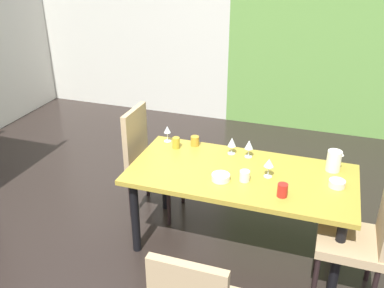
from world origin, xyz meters
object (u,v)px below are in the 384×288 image
(cup_north, at_px, (195,141))
(wine_glass_right, at_px, (232,142))
(wine_glass_corner, at_px, (167,130))
(cup_rear, at_px, (245,176))
(wine_glass_left, at_px, (269,163))
(dining_table, at_px, (241,182))
(serving_bowl_east, at_px, (337,183))
(cup_south, at_px, (282,190))
(cup_center, at_px, (176,143))
(chair_left_far, at_px, (148,157))
(chair_right_near, at_px, (363,236))
(serving_bowl_front, at_px, (221,177))
(wine_glass_near_shelf, at_px, (249,145))
(pitcher_near_window, at_px, (334,161))

(cup_north, bearing_deg, wine_glass_right, -7.89)
(wine_glass_corner, height_order, cup_rear, wine_glass_corner)
(wine_glass_left, bearing_deg, dining_table, -178.48)
(serving_bowl_east, height_order, cup_south, cup_south)
(dining_table, relative_size, wine_glass_right, 11.87)
(serving_bowl_east, relative_size, cup_center, 1.21)
(wine_glass_left, xyz_separation_m, serving_bowl_east, (0.51, 0.02, -0.09))
(wine_glass_right, relative_size, cup_north, 1.68)
(wine_glass_left, distance_m, cup_south, 0.29)
(cup_north, xyz_separation_m, cup_rear, (0.55, -0.46, -0.00))
(chair_left_far, bearing_deg, cup_center, 83.44)
(chair_right_near, relative_size, cup_south, 9.47)
(serving_bowl_east, bearing_deg, cup_north, 165.27)
(wine_glass_corner, height_order, cup_center, wine_glass_corner)
(serving_bowl_front, height_order, cup_rear, cup_rear)
(wine_glass_near_shelf, bearing_deg, cup_center, -176.61)
(serving_bowl_front, height_order, pitcher_near_window, pitcher_near_window)
(wine_glass_right, xyz_separation_m, cup_center, (-0.49, -0.05, -0.06))
(dining_table, relative_size, wine_glass_near_shelf, 11.49)
(chair_right_near, xyz_separation_m, pitcher_near_window, (-0.25, 0.55, 0.27))
(cup_south, bearing_deg, cup_north, 145.54)
(wine_glass_left, relative_size, wine_glass_right, 1.03)
(serving_bowl_east, distance_m, cup_center, 1.38)
(chair_right_near, bearing_deg, wine_glass_corner, 69.58)
(chair_right_near, relative_size, wine_glass_left, 6.10)
(chair_left_far, distance_m, cup_south, 1.40)
(serving_bowl_front, relative_size, cup_north, 1.58)
(dining_table, height_order, chair_right_near, chair_right_near)
(cup_rear, bearing_deg, chair_right_near, -10.75)
(wine_glass_left, height_order, cup_rear, wine_glass_left)
(dining_table, distance_m, wine_glass_left, 0.29)
(wine_glass_corner, xyz_separation_m, pitcher_near_window, (1.44, -0.08, -0.02))
(wine_glass_right, xyz_separation_m, pitcher_near_window, (0.83, -0.03, -0.02))
(wine_glass_left, relative_size, serving_bowl_front, 1.10)
(chair_right_near, xyz_separation_m, serving_bowl_front, (-1.05, 0.12, 0.20))
(cup_south, distance_m, cup_rear, 0.33)
(serving_bowl_east, bearing_deg, wine_glass_right, 162.67)
(dining_table, height_order, wine_glass_near_shelf, wine_glass_near_shelf)
(wine_glass_right, height_order, wine_glass_near_shelf, wine_glass_near_shelf)
(serving_bowl_front, xyz_separation_m, cup_center, (-0.52, 0.41, 0.03))
(wine_glass_left, xyz_separation_m, cup_rear, (-0.16, -0.12, -0.08))
(serving_bowl_east, bearing_deg, cup_south, -144.43)
(chair_right_near, distance_m, wine_glass_corner, 1.83)
(dining_table, xyz_separation_m, chair_left_far, (-0.94, 0.28, -0.07))
(cup_center, xyz_separation_m, pitcher_near_window, (1.32, 0.02, 0.04))
(wine_glass_near_shelf, bearing_deg, pitcher_near_window, -1.07)
(chair_left_far, relative_size, wine_glass_corner, 6.79)
(wine_glass_near_shelf, distance_m, serving_bowl_front, 0.47)
(wine_glass_left, relative_size, cup_rear, 1.85)
(wine_glass_right, xyz_separation_m, serving_bowl_east, (0.87, -0.27, -0.08))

